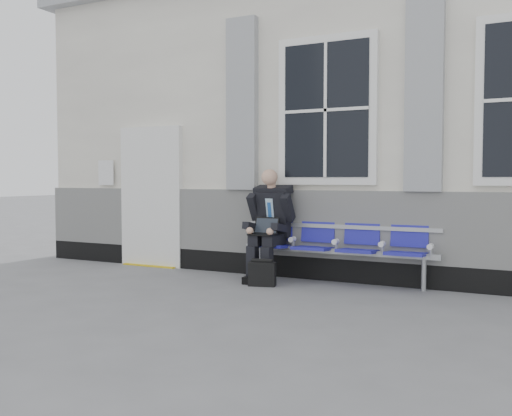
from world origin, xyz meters
The scene contains 5 objects.
ground centered at (0.00, 0.00, 0.00)m, with size 70.00×70.00×0.00m, color slate.
station_building centered at (-0.02, 3.47, 2.22)m, with size 14.40×4.40×4.49m.
bench centered at (-1.95, 1.32, 0.55)m, with size 2.60×0.47×0.91m.
businessman centered at (-2.85, 1.18, 0.79)m, with size 0.60×0.81×1.48m.
briefcase centered at (-2.73, 0.71, 0.16)m, with size 0.36×0.22×0.35m.
Camera 1 is at (0.40, -5.70, 1.36)m, focal length 40.00 mm.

